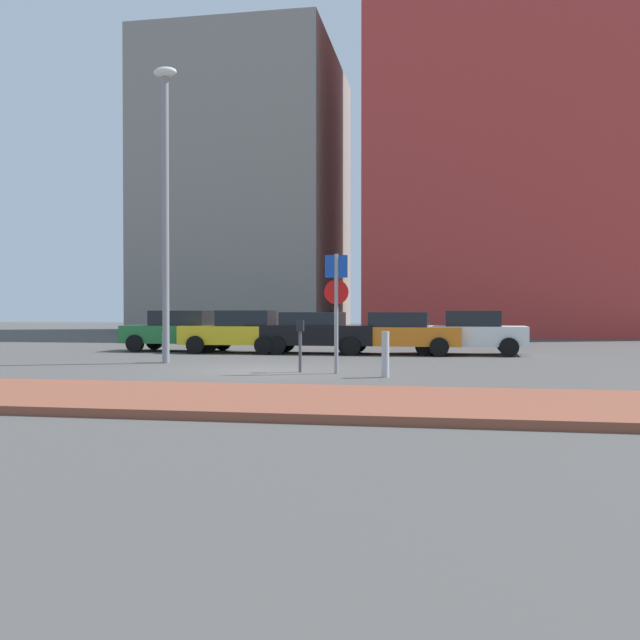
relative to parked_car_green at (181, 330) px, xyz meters
The scene contains 14 objects.
ground_plane 9.04m from the parked_car_green, 56.02° to the right, with size 120.00×120.00×0.00m, color #4C4947.
sidewalk_brick 14.50m from the parked_car_green, 69.65° to the right, with size 40.00×3.73×0.14m, color brown.
parked_car_green is the anchor object (origin of this frame).
parked_car_yellow 2.61m from the parked_car_green, 10.26° to the right, with size 4.36×2.15×1.53m.
parked_car_black 5.12m from the parked_car_green, ahead, with size 4.51×2.04×1.47m.
parked_car_orange 8.11m from the parked_car_green, ahead, with size 4.56×1.98×1.47m.
parked_car_white 10.55m from the parked_car_green, ahead, with size 4.10×2.15×1.52m.
parking_sign_post 10.74m from the parked_car_green, 48.14° to the right, with size 0.60×0.11×2.93m.
parking_meter 9.90m from the parked_car_green, 51.34° to the right, with size 0.18×0.14×1.31m.
street_lamp 7.15m from the parked_car_green, 72.73° to the right, with size 0.70×0.36×8.62m.
traffic_bollard_near 12.10m from the parked_car_green, 46.05° to the right, with size 0.18×0.18×1.07m, color #B7B7BC.
traffic_bollard_mid 5.49m from the parked_car_green, 73.28° to the right, with size 0.18×0.18×0.91m, color #B7B7BC.
building_colorful_midrise 28.05m from the parked_car_green, 53.44° to the left, with size 19.76×12.40×26.08m, color #BF3833.
building_under_construction 23.96m from the parked_car_green, 98.83° to the left, with size 11.85×14.98×18.88m, color gray.
Camera 1 is at (4.68, -17.30, 1.58)m, focal length 39.11 mm.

